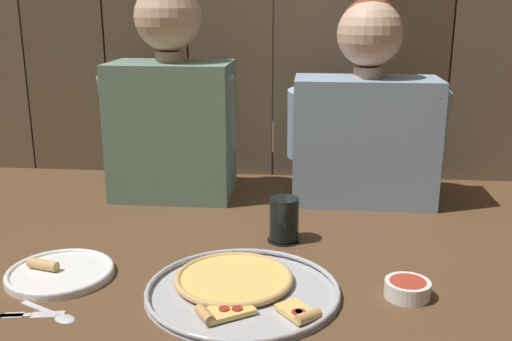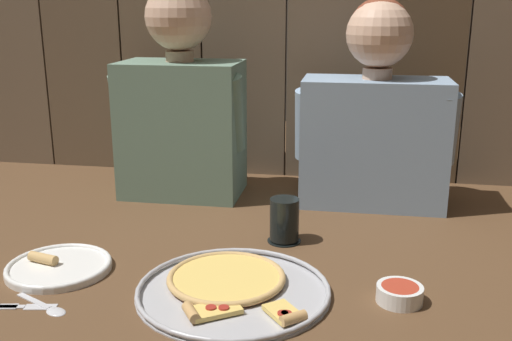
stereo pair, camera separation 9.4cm
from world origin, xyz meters
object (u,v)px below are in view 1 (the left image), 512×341
at_px(dipping_bowl, 407,288).
at_px(pizza_tray, 241,287).
at_px(dinner_plate, 60,272).
at_px(drinking_glass, 284,220).
at_px(diner_left, 171,99).
at_px(diner_right, 366,113).

bearing_deg(dipping_bowl, pizza_tray, -178.48).
xyz_separation_m(dinner_plate, drinking_glass, (0.46, 0.24, 0.04)).
relative_size(pizza_tray, diner_left, 0.63).
height_order(dinner_plate, diner_left, diner_left).
height_order(dinner_plate, drinking_glass, drinking_glass).
bearing_deg(dipping_bowl, drinking_glass, 134.47).
bearing_deg(drinking_glass, diner_right, 57.18).
distance_m(pizza_tray, diner_left, 0.71).
xyz_separation_m(pizza_tray, diner_left, (-0.27, 0.60, 0.28)).
bearing_deg(diner_right, dinner_plate, -139.79).
xyz_separation_m(pizza_tray, dipping_bowl, (0.33, 0.01, 0.01)).
height_order(dinner_plate, diner_right, diner_right).
height_order(pizza_tray, diner_left, diner_left).
bearing_deg(diner_left, dinner_plate, -101.53).
relative_size(dipping_bowl, diner_right, 0.16).
height_order(dipping_bowl, diner_left, diner_left).
distance_m(diner_left, diner_right, 0.56).
distance_m(pizza_tray, dinner_plate, 0.39).
bearing_deg(pizza_tray, dipping_bowl, 1.52).
bearing_deg(diner_right, pizza_tray, -115.40).
height_order(pizza_tray, dinner_plate, dinner_plate).
relative_size(drinking_glass, diner_left, 0.18).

